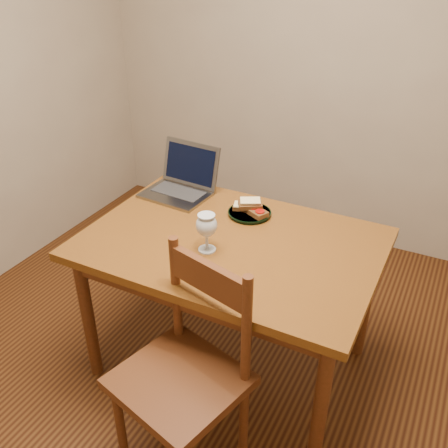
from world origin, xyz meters
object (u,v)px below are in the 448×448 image
at_px(milk_glass, 207,233).
at_px(laptop, 183,180).
at_px(plate, 250,213).
at_px(chair, 184,367).
at_px(table, 231,256).

relative_size(milk_glass, laptop, 0.50).
bearing_deg(plate, chair, -82.53).
distance_m(plate, milk_glass, 0.38).
distance_m(table, milk_glass, 0.22).
bearing_deg(chair, laptop, 135.63).
height_order(plate, laptop, laptop).
xyz_separation_m(table, plate, (-0.02, 0.25, 0.09)).
height_order(table, plate, plate).
bearing_deg(table, plate, 95.38).
distance_m(table, plate, 0.27).
distance_m(table, laptop, 0.57).
height_order(plate, milk_glass, milk_glass).
distance_m(table, chair, 0.58).
height_order(milk_glass, laptop, laptop).
xyz_separation_m(chair, milk_glass, (-0.14, 0.44, 0.31)).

